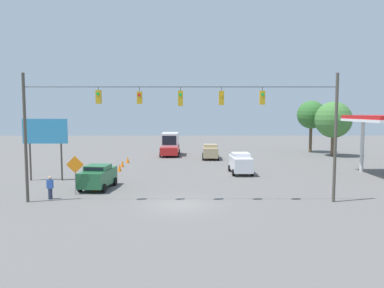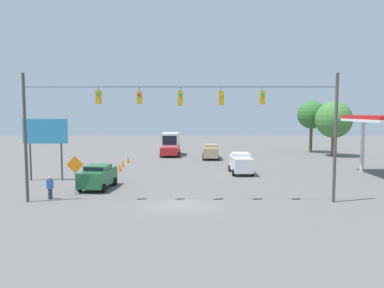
# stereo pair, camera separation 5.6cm
# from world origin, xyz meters

# --- Properties ---
(ground_plane) EXTENTS (140.00, 140.00, 0.00)m
(ground_plane) POSITION_xyz_m (0.00, 0.00, 0.00)
(ground_plane) COLOR #605E5B
(overhead_signal_span) EXTENTS (20.61, 0.38, 8.52)m
(overhead_signal_span) POSITION_xyz_m (-0.04, -0.85, 5.47)
(overhead_signal_span) COLOR #4C473D
(overhead_signal_span) RESTS_ON ground_plane
(sedan_tan_oncoming_deep) EXTENTS (2.16, 4.26, 1.88)m
(sedan_tan_oncoming_deep) POSITION_xyz_m (-3.15, -23.47, 0.98)
(sedan_tan_oncoming_deep) COLOR tan
(sedan_tan_oncoming_deep) RESTS_ON ground_plane
(sedan_green_parked_shoulder) EXTENTS (2.39, 4.33, 1.86)m
(sedan_green_parked_shoulder) POSITION_xyz_m (6.59, -5.20, 0.97)
(sedan_green_parked_shoulder) COLOR #236038
(sedan_green_parked_shoulder) RESTS_ON ground_plane
(sedan_white_oncoming_far) EXTENTS (2.09, 4.42, 2.03)m
(sedan_white_oncoming_far) POSITION_xyz_m (-5.50, -12.27, 1.05)
(sedan_white_oncoming_far) COLOR silver
(sedan_white_oncoming_far) RESTS_ON ground_plane
(box_truck_red_withflow_deep) EXTENTS (2.59, 6.38, 3.09)m
(box_truck_red_withflow_deep) POSITION_xyz_m (2.18, -27.53, 1.51)
(box_truck_red_withflow_deep) COLOR red
(box_truck_red_withflow_deep) RESTS_ON ground_plane
(traffic_cone_nearest) EXTENTS (0.40, 0.40, 0.75)m
(traffic_cone_nearest) POSITION_xyz_m (6.61, -4.40, 0.37)
(traffic_cone_nearest) COLOR orange
(traffic_cone_nearest) RESTS_ON ground_plane
(traffic_cone_second) EXTENTS (0.40, 0.40, 0.75)m
(traffic_cone_second) POSITION_xyz_m (6.62, -7.35, 0.37)
(traffic_cone_second) COLOR orange
(traffic_cone_second) RESTS_ON ground_plane
(traffic_cone_third) EXTENTS (0.40, 0.40, 0.75)m
(traffic_cone_third) POSITION_xyz_m (6.60, -10.52, 0.37)
(traffic_cone_third) COLOR orange
(traffic_cone_third) RESTS_ON ground_plane
(traffic_cone_fourth) EXTENTS (0.40, 0.40, 0.75)m
(traffic_cone_fourth) POSITION_xyz_m (6.52, -13.64, 0.37)
(traffic_cone_fourth) COLOR orange
(traffic_cone_fourth) RESTS_ON ground_plane
(traffic_cone_fifth) EXTENTS (0.40, 0.40, 0.75)m
(traffic_cone_fifth) POSITION_xyz_m (6.78, -16.55, 0.37)
(traffic_cone_fifth) COLOR orange
(traffic_cone_fifth) RESTS_ON ground_plane
(traffic_cone_farthest) EXTENTS (0.40, 0.40, 0.75)m
(traffic_cone_farthest) POSITION_xyz_m (6.73, -19.74, 0.37)
(traffic_cone_farthest) COLOR orange
(traffic_cone_farthest) RESTS_ON ground_plane
(roadside_billboard) EXTENTS (3.89, 0.16, 5.39)m
(roadside_billboard) POSITION_xyz_m (11.98, -8.72, 3.93)
(roadside_billboard) COLOR #4C473D
(roadside_billboard) RESTS_ON ground_plane
(work_zone_sign) EXTENTS (1.27, 0.06, 2.84)m
(work_zone_sign) POSITION_xyz_m (7.67, -3.02, 1.99)
(work_zone_sign) COLOR slate
(work_zone_sign) RESTS_ON ground_plane
(pedestrian) EXTENTS (0.40, 0.28, 1.60)m
(pedestrian) POSITION_xyz_m (9.00, -1.65, 0.79)
(pedestrian) COLOR #2D334C
(pedestrian) RESTS_ON ground_plane
(tree_horizon_left) EXTENTS (4.87, 4.87, 7.35)m
(tree_horizon_left) POSITION_xyz_m (-19.82, -26.52, 4.89)
(tree_horizon_left) COLOR brown
(tree_horizon_left) RESTS_ON ground_plane
(tree_horizon_right) EXTENTS (4.10, 4.10, 7.61)m
(tree_horizon_right) POSITION_xyz_m (-18.32, -31.23, 5.52)
(tree_horizon_right) COLOR brown
(tree_horizon_right) RESTS_ON ground_plane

